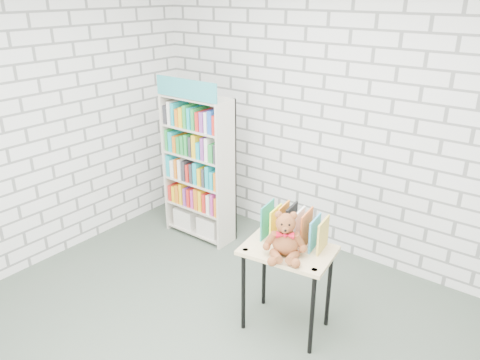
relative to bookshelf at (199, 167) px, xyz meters
The scene contains 6 objects.
ground 2.07m from the bookshelf, 45.59° to the right, with size 4.50×4.50×0.00m, color #445044.
room_shell 2.13m from the bookshelf, 45.59° to the right, with size 4.52×4.02×2.81m.
bookshelf is the anchor object (origin of this frame).
display_table 1.79m from the bookshelf, 25.19° to the right, with size 0.75×0.57×0.75m.
table_books 1.72m from the bookshelf, 22.07° to the right, with size 0.51×0.28×0.29m.
teddy_bear 1.85m from the bookshelf, 27.66° to the right, with size 0.34×0.33×0.35m.
Camera 1 is at (1.89, -2.11, 2.62)m, focal length 35.00 mm.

